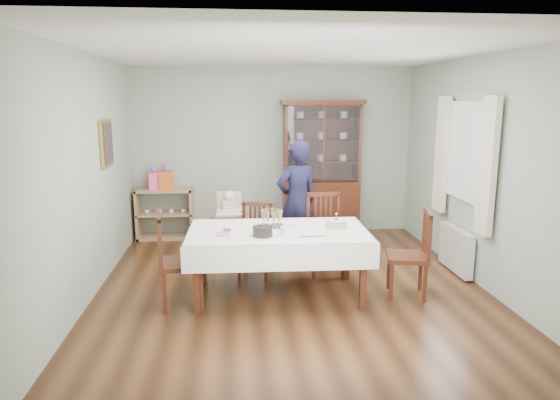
{
  "coord_description": "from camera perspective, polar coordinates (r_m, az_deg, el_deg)",
  "views": [
    {
      "loc": [
        -0.66,
        -5.58,
        2.19
      ],
      "look_at": [
        -0.11,
        0.2,
        1.01
      ],
      "focal_mm": 32.0,
      "sensor_mm": 36.0,
      "label": 1
    }
  ],
  "objects": [
    {
      "name": "high_chair",
      "position": [
        6.76,
        -5.75,
        -4.02
      ],
      "size": [
        0.45,
        0.45,
        1.0
      ],
      "rotation": [
        0.0,
        0.0,
        0.02
      ],
      "color": "black",
      "rests_on": "floor"
    },
    {
      "name": "sideboard",
      "position": [
        8.13,
        -13.0,
        -1.53
      ],
      "size": [
        0.9,
        0.38,
        0.8
      ],
      "color": "tan",
      "rests_on": "floor"
    },
    {
      "name": "chair_far_right",
      "position": [
        6.39,
        5.21,
        -5.75
      ],
      "size": [
        0.46,
        0.46,
        1.01
      ],
      "rotation": [
        0.0,
        0.0,
        0.02
      ],
      "color": "#4D2113",
      "rests_on": "floor"
    },
    {
      "name": "woman",
      "position": [
        6.72,
        1.94,
        -0.19
      ],
      "size": [
        0.71,
        0.6,
        1.66
      ],
      "primitive_type": "imported",
      "rotation": [
        0.0,
        0.0,
        3.55
      ],
      "color": "black",
      "rests_on": "floor"
    },
    {
      "name": "champagne_tray",
      "position": [
        5.63,
        -0.97,
        -2.52
      ],
      "size": [
        0.34,
        0.34,
        0.2
      ],
      "color": "silver",
      "rests_on": "dining_table"
    },
    {
      "name": "gift_bag_pink",
      "position": [
        8.03,
        -14.14,
        2.34
      ],
      "size": [
        0.23,
        0.18,
        0.37
      ],
      "color": "#FF5D89",
      "rests_on": "sideboard"
    },
    {
      "name": "radiator",
      "position": [
        6.79,
        19.46,
        -5.35
      ],
      "size": [
        0.1,
        0.8,
        0.55
      ],
      "primitive_type": "cube",
      "color": "white",
      "rests_on": "floor"
    },
    {
      "name": "cutlery",
      "position": [
        5.55,
        -6.42,
        -3.44
      ],
      "size": [
        0.11,
        0.16,
        0.01
      ],
      "primitive_type": null,
      "rotation": [
        0.0,
        0.0,
        0.06
      ],
      "color": "silver",
      "rests_on": "dining_table"
    },
    {
      "name": "floor",
      "position": [
        6.03,
        1.24,
        -9.81
      ],
      "size": [
        5.0,
        5.0,
        0.0
      ],
      "primitive_type": "plane",
      "color": "#593319",
      "rests_on": "ground"
    },
    {
      "name": "window",
      "position": [
        6.58,
        20.66,
        5.17
      ],
      "size": [
        0.04,
        1.02,
        1.22
      ],
      "primitive_type": "cube",
      "color": "white",
      "rests_on": "room_shell"
    },
    {
      "name": "room_shell",
      "position": [
        6.16,
        0.74,
        6.97
      ],
      "size": [
        5.0,
        5.0,
        5.0
      ],
      "color": "#9EAA99",
      "rests_on": "floor"
    },
    {
      "name": "curtain_left",
      "position": [
        6.01,
        22.64,
        3.54
      ],
      "size": [
        0.07,
        0.3,
        1.55
      ],
      "primitive_type": "cube",
      "color": "silver",
      "rests_on": "room_shell"
    },
    {
      "name": "curtain_right",
      "position": [
        7.12,
        18.0,
        4.97
      ],
      "size": [
        0.07,
        0.3,
        1.55
      ],
      "primitive_type": "cube",
      "color": "silver",
      "rests_on": "room_shell"
    },
    {
      "name": "gift_bag_orange",
      "position": [
        8.0,
        -12.85,
        2.48
      ],
      "size": [
        0.22,
        0.15,
        0.4
      ],
      "color": "orange",
      "rests_on": "sideboard"
    },
    {
      "name": "china_cabinet",
      "position": [
        8.03,
        4.73,
        3.81
      ],
      "size": [
        1.3,
        0.48,
        2.18
      ],
      "color": "#4D2113",
      "rests_on": "floor"
    },
    {
      "name": "chair_far_left",
      "position": [
        6.31,
        -2.84,
        -6.25
      ],
      "size": [
        0.49,
        0.49,
        0.9
      ],
      "rotation": [
        0.0,
        0.0,
        -0.23
      ],
      "color": "#4D2113",
      "rests_on": "floor"
    },
    {
      "name": "dining_table",
      "position": [
        5.65,
        -0.24,
        -7.13
      ],
      "size": [
        2.03,
        1.2,
        0.76
      ],
      "rotation": [
        0.0,
        0.0,
        -0.03
      ],
      "color": "#4D2113",
      "rests_on": "floor"
    },
    {
      "name": "chair_end_right",
      "position": [
        5.86,
        14.46,
        -7.8
      ],
      "size": [
        0.53,
        0.53,
        0.98
      ],
      "rotation": [
        0.0,
        0.0,
        -1.8
      ],
      "color": "#4D2113",
      "rests_on": "floor"
    },
    {
      "name": "plate_stack_white",
      "position": [
        5.31,
        1.28,
        -3.57
      ],
      "size": [
        0.25,
        0.25,
        0.1
      ],
      "primitive_type": "cylinder",
      "rotation": [
        0.0,
        0.0,
        0.07
      ],
      "color": "white",
      "rests_on": "dining_table"
    },
    {
      "name": "cake_knife",
      "position": [
        5.27,
        3.72,
        -4.19
      ],
      "size": [
        0.31,
        0.05,
        0.01
      ],
      "primitive_type": "cube",
      "rotation": [
        0.0,
        0.0,
        0.08
      ],
      "color": "silver",
      "rests_on": "dining_table"
    },
    {
      "name": "plate_stack_dark",
      "position": [
        5.3,
        -2.0,
        -3.59
      ],
      "size": [
        0.28,
        0.28,
        0.1
      ],
      "primitive_type": "cylinder",
      "rotation": [
        0.0,
        0.0,
        0.41
      ],
      "color": "black",
      "rests_on": "dining_table"
    },
    {
      "name": "birthday_cake",
      "position": [
        5.63,
        6.43,
        -2.78
      ],
      "size": [
        0.26,
        0.26,
        0.18
      ],
      "color": "white",
      "rests_on": "dining_table"
    },
    {
      "name": "chair_end_left",
      "position": [
        5.51,
        -11.4,
        -8.76
      ],
      "size": [
        0.52,
        0.52,
        1.02
      ],
      "rotation": [
        0.0,
        0.0,
        1.72
      ],
      "color": "#4D2113",
      "rests_on": "floor"
    },
    {
      "name": "picture_frame",
      "position": [
        6.59,
        -19.23,
        6.16
      ],
      "size": [
        0.04,
        0.48,
        0.58
      ],
      "primitive_type": "cube",
      "color": "gold",
      "rests_on": "room_shell"
    },
    {
      "name": "napkin_stack",
      "position": [
        5.37,
        -6.53,
        -3.92
      ],
      "size": [
        0.14,
        0.14,
        0.02
      ],
      "primitive_type": "cube",
      "rotation": [
        0.0,
        0.0,
        -0.0
      ],
      "color": "#FF5D89",
      "rests_on": "dining_table"
    }
  ]
}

